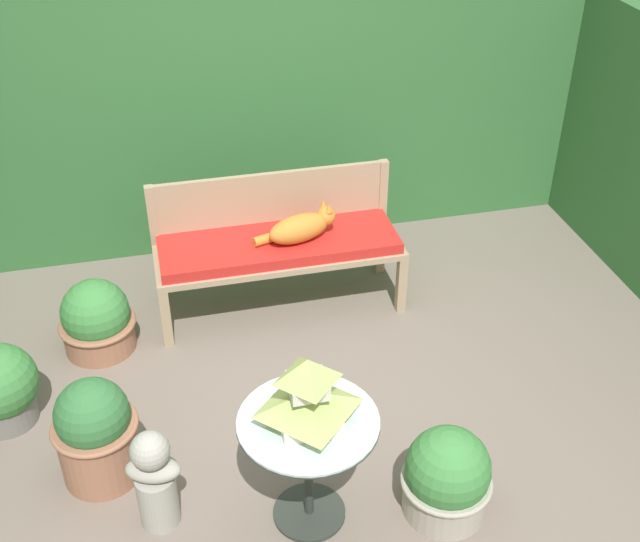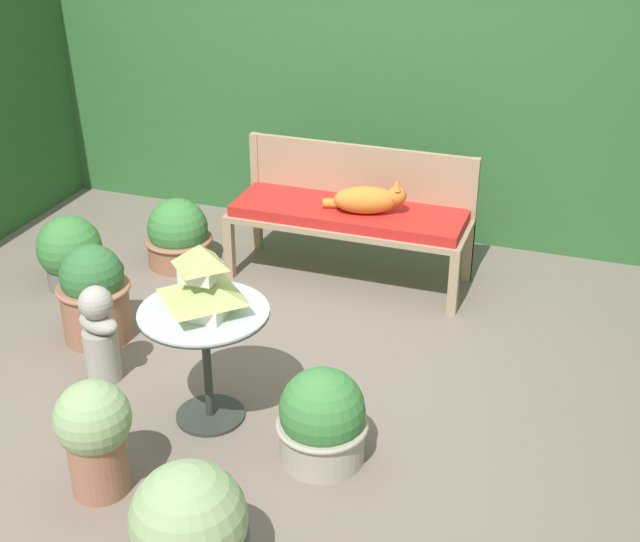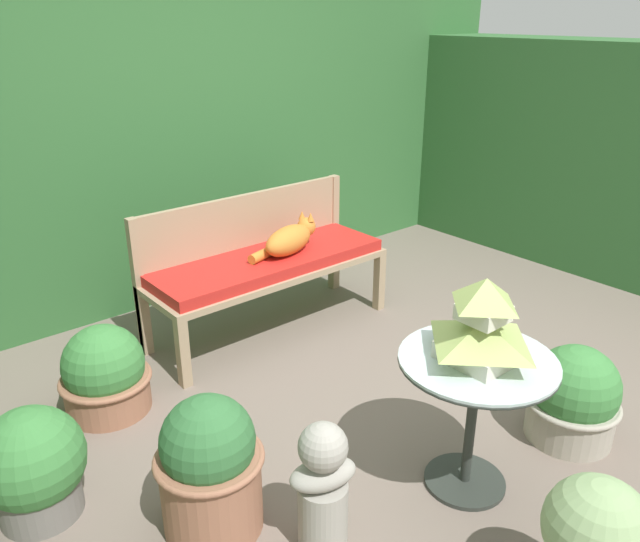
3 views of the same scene
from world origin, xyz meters
TOP-DOWN VIEW (x-y plane):
  - ground at (0.00, 0.00)m, footprint 30.00×30.00m
  - foliage_hedge_back at (0.00, 2.40)m, footprint 6.40×0.84m
  - foliage_hedge_right at (2.85, 0.19)m, footprint 0.70×3.58m
  - garden_bench at (0.11, 1.14)m, footprint 1.59×0.54m
  - bench_backrest at (0.11, 1.39)m, footprint 1.59×0.06m
  - cat at (0.25, 1.11)m, footprint 0.55×0.29m
  - patio_table at (-0.09, -0.60)m, footprint 0.65×0.65m
  - pagoda_birdhouse at (-0.09, -0.60)m, footprint 0.37×0.37m
  - garden_bust at (-0.80, -0.46)m, footprint 0.29×0.22m
  - potted_plant_hedge_corner at (-1.07, -0.09)m, footprint 0.44×0.44m
  - potted_plant_bench_right at (0.57, -0.71)m, footprint 0.45×0.45m
  - potted_plant_patio_mid at (-1.07, 0.97)m, footprint 0.47×0.47m
  - potted_plant_bench_left at (-1.58, 0.44)m, footprint 0.43×0.43m

SIDE VIEW (x-z plane):
  - ground at x=0.00m, z-range 0.00..0.00m
  - potted_plant_patio_mid at x=-1.07m, z-range -0.03..0.45m
  - potted_plant_bench_right at x=0.57m, z-range -0.02..0.46m
  - potted_plant_bench_left at x=-1.58m, z-range -0.01..0.48m
  - garden_bust at x=-0.80m, z-range 0.00..0.57m
  - potted_plant_hedge_corner at x=-1.07m, z-range -0.01..0.59m
  - garden_bench at x=0.11m, z-range 0.19..0.70m
  - patio_table at x=-0.09m, z-range 0.18..0.82m
  - cat at x=0.25m, z-range 0.50..0.72m
  - bench_backrest at x=0.11m, z-range 0.20..1.06m
  - pagoda_birdhouse at x=-0.09m, z-range 0.61..0.97m
  - foliage_hedge_right at x=2.85m, z-range 0.00..1.75m
  - foliage_hedge_back at x=0.00m, z-range 0.00..2.26m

